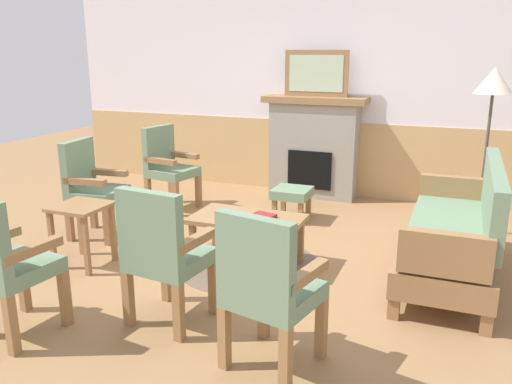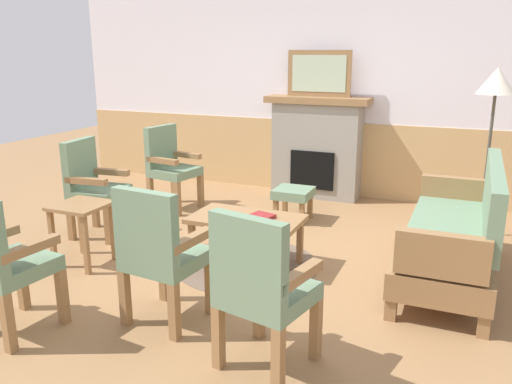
% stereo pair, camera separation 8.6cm
% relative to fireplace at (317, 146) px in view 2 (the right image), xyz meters
% --- Properties ---
extents(ground_plane, '(14.00, 14.00, 0.00)m').
position_rel_fireplace_xyz_m(ground_plane, '(0.00, -2.35, -0.65)').
color(ground_plane, '#997047').
extents(wall_back, '(7.20, 0.14, 2.70)m').
position_rel_fireplace_xyz_m(wall_back, '(0.00, 0.25, 0.66)').
color(wall_back, white).
rests_on(wall_back, ground_plane).
extents(fireplace, '(1.30, 0.44, 1.28)m').
position_rel_fireplace_xyz_m(fireplace, '(0.00, 0.00, 0.00)').
color(fireplace, gray).
rests_on(fireplace, ground_plane).
extents(framed_picture, '(0.80, 0.04, 0.56)m').
position_rel_fireplace_xyz_m(framed_picture, '(0.00, 0.00, 0.91)').
color(framed_picture, olive).
rests_on(framed_picture, fireplace).
extents(couch, '(0.70, 1.80, 0.98)m').
position_rel_fireplace_xyz_m(couch, '(1.76, -2.08, -0.26)').
color(couch, olive).
rests_on(couch, ground_plane).
extents(coffee_table, '(0.96, 0.56, 0.44)m').
position_rel_fireplace_xyz_m(coffee_table, '(0.08, -2.41, -0.27)').
color(coffee_table, olive).
rests_on(coffee_table, ground_plane).
extents(round_rug, '(1.28, 1.28, 0.01)m').
position_rel_fireplace_xyz_m(round_rug, '(0.08, -2.41, -0.65)').
color(round_rug, brown).
rests_on(round_rug, ground_plane).
extents(book_on_table, '(0.22, 0.19, 0.03)m').
position_rel_fireplace_xyz_m(book_on_table, '(0.22, -2.38, -0.20)').
color(book_on_table, maroon).
rests_on(book_on_table, coffee_table).
extents(footstool, '(0.40, 0.40, 0.36)m').
position_rel_fireplace_xyz_m(footstool, '(0.05, -1.06, -0.37)').
color(footstool, olive).
rests_on(footstool, ground_plane).
extents(armchair_near_fireplace, '(0.55, 0.55, 0.98)m').
position_rel_fireplace_xyz_m(armchair_near_fireplace, '(-1.45, -1.18, -0.11)').
color(armchair_near_fireplace, olive).
rests_on(armchair_near_fireplace, ground_plane).
extents(armchair_by_window_left, '(0.53, 0.53, 0.98)m').
position_rel_fireplace_xyz_m(armchair_by_window_left, '(-1.66, -2.30, -0.11)').
color(armchair_by_window_left, olive).
rests_on(armchair_by_window_left, ground_plane).
extents(armchair_front_left, '(0.53, 0.53, 0.98)m').
position_rel_fireplace_xyz_m(armchair_front_left, '(-0.04, -3.58, -0.11)').
color(armchair_front_left, olive).
rests_on(armchair_front_left, ground_plane).
extents(armchair_corner_left, '(0.57, 0.57, 0.98)m').
position_rel_fireplace_xyz_m(armchair_corner_left, '(0.79, -3.81, -0.11)').
color(armchair_corner_left, olive).
rests_on(armchair_corner_left, ground_plane).
extents(side_table, '(0.44, 0.44, 0.55)m').
position_rel_fireplace_xyz_m(side_table, '(-1.25, -2.95, -0.22)').
color(side_table, olive).
rests_on(side_table, ground_plane).
extents(floor_lamp_by_couch, '(0.36, 0.36, 1.68)m').
position_rel_fireplace_xyz_m(floor_lamp_by_couch, '(1.98, -0.81, 0.80)').
color(floor_lamp_by_couch, '#332D28').
rests_on(floor_lamp_by_couch, ground_plane).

